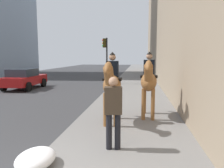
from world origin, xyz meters
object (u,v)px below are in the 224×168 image
object	(u,v)px
mounted_horse_far	(149,81)
mounted_horse_near	(112,84)
car_near_lane	(24,79)
traffic_light_near_curb	(106,54)
pedestrian_greeting	(113,108)

from	to	relation	value
mounted_horse_far	mounted_horse_near	bearing A→B (deg)	-50.83
car_near_lane	traffic_light_near_curb	distance (m)	6.33
pedestrian_greeting	car_near_lane	size ratio (longest dim) A/B	0.44
mounted_horse_near	traffic_light_near_curb	distance (m)	10.59
mounted_horse_near	mounted_horse_far	xyz separation A→B (m)	(0.86, -1.20, 0.02)
mounted_horse_far	car_near_lane	xyz separation A→B (m)	(6.77, 8.41, -0.69)
mounted_horse_near	mounted_horse_far	world-z (taller)	mounted_horse_far
traffic_light_near_curb	car_near_lane	bearing A→B (deg)	116.90
car_near_lane	pedestrian_greeting	bearing A→B (deg)	-142.87
mounted_horse_near	car_near_lane	bearing A→B (deg)	-136.67
traffic_light_near_curb	mounted_horse_far	bearing A→B (deg)	-162.54
car_near_lane	traffic_light_near_curb	world-z (taller)	traffic_light_near_curb
mounted_horse_near	traffic_light_near_curb	world-z (taller)	traffic_light_near_curb
mounted_horse_far	car_near_lane	size ratio (longest dim) A/B	0.60
mounted_horse_near	pedestrian_greeting	size ratio (longest dim) A/B	1.36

